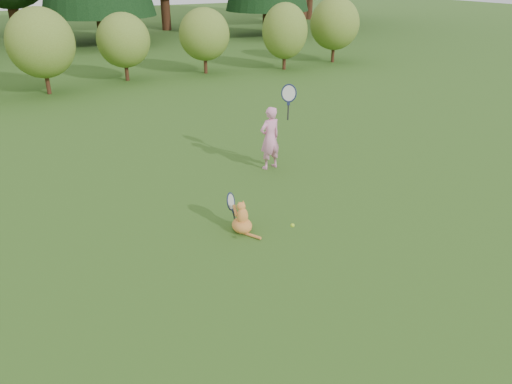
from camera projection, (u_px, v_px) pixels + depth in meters
ground at (270, 257)px, 7.40m from camera, size 100.00×100.00×0.00m
shrub_row at (84, 46)px, 17.24m from camera, size 28.00×3.00×2.80m
child at (271, 137)px, 10.37m from camera, size 0.80×0.56×1.98m
cat at (241, 216)px, 8.01m from camera, size 0.37×0.75×0.73m
tennis_ball at (292, 225)px, 7.01m from camera, size 0.06×0.06×0.06m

